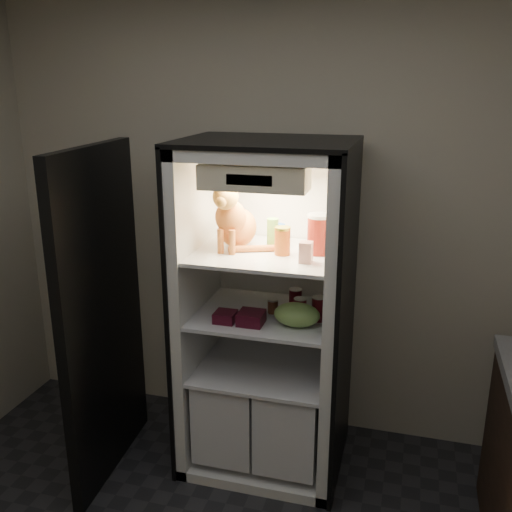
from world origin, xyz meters
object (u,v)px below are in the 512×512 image
(soda_can_a, at_px, (295,300))
(soda_can_c, at_px, (300,309))
(berry_box_left, at_px, (225,317))
(grape_bag, at_px, (297,315))
(condiment_jar, at_px, (273,306))
(mayo_tub, at_px, (277,235))
(parmesan_shaker, at_px, (273,233))
(cream_carton, at_px, (306,252))
(tabby_cat, at_px, (234,221))
(pepper_jar, at_px, (319,234))
(salsa_jar, at_px, (282,241))
(berry_box_right, at_px, (251,318))
(soda_can_b, at_px, (318,309))
(refrigerator, at_px, (267,333))

(soda_can_a, height_order, soda_can_c, soda_can_a)
(soda_can_a, height_order, berry_box_left, soda_can_a)
(grape_bag, bearing_deg, condiment_jar, 140.65)
(mayo_tub, bearing_deg, parmesan_shaker, -100.94)
(cream_carton, bearing_deg, tabby_cat, 160.58)
(pepper_jar, bearing_deg, soda_can_c, -127.33)
(tabby_cat, height_order, cream_carton, tabby_cat)
(mayo_tub, bearing_deg, salsa_jar, -68.20)
(mayo_tub, distance_m, soda_can_a, 0.37)
(pepper_jar, bearing_deg, cream_carton, -101.71)
(cream_carton, xyz_separation_m, berry_box_left, (-0.41, -0.04, -0.38))
(parmesan_shaker, xyz_separation_m, mayo_tub, (0.01, 0.06, -0.02))
(mayo_tub, distance_m, berry_box_right, 0.49)
(mayo_tub, xyz_separation_m, berry_box_left, (-0.20, -0.31, -0.38))
(berry_box_right, bearing_deg, grape_bag, 10.67)
(tabby_cat, relative_size, grape_bag, 1.68)
(tabby_cat, height_order, berry_box_right, tabby_cat)
(soda_can_b, bearing_deg, salsa_jar, -179.54)
(parmesan_shaker, bearing_deg, soda_can_a, -4.03)
(soda_can_a, bearing_deg, soda_can_c, -67.35)
(berry_box_right, bearing_deg, berry_box_left, -175.92)
(pepper_jar, xyz_separation_m, cream_carton, (-0.04, -0.17, -0.05))
(salsa_jar, relative_size, cream_carton, 1.39)
(tabby_cat, xyz_separation_m, parmesan_shaker, (0.20, 0.06, -0.07))
(salsa_jar, relative_size, soda_can_b, 1.11)
(refrigerator, bearing_deg, pepper_jar, -3.91)
(mayo_tub, height_order, condiment_jar, mayo_tub)
(mayo_tub, distance_m, soda_can_c, 0.43)
(soda_can_b, xyz_separation_m, soda_can_c, (-0.09, -0.03, -0.00))
(soda_can_c, relative_size, berry_box_right, 0.95)
(cream_carton, distance_m, soda_can_a, 0.40)
(soda_can_b, distance_m, condiment_jar, 0.26)
(pepper_jar, relative_size, soda_can_a, 1.61)
(soda_can_c, bearing_deg, salsa_jar, 165.75)
(pepper_jar, bearing_deg, salsa_jar, -159.07)
(cream_carton, xyz_separation_m, berry_box_right, (-0.27, -0.03, -0.37))
(soda_can_a, bearing_deg, salsa_jar, -121.26)
(soda_can_b, bearing_deg, pepper_jar, 107.69)
(tabby_cat, height_order, salsa_jar, tabby_cat)
(parmesan_shaker, relative_size, soda_can_c, 1.30)
(condiment_jar, distance_m, grape_bag, 0.21)
(tabby_cat, bearing_deg, cream_carton, -15.80)
(parmesan_shaker, distance_m, soda_can_c, 0.43)
(condiment_jar, bearing_deg, cream_carton, -35.07)
(salsa_jar, distance_m, cream_carton, 0.18)
(pepper_jar, relative_size, grape_bag, 0.87)
(salsa_jar, xyz_separation_m, soda_can_c, (0.11, -0.03, -0.36))
(refrigerator, height_order, soda_can_b, refrigerator)
(parmesan_shaker, xyz_separation_m, berry_box_left, (-0.19, -0.25, -0.40))
(soda_can_c, bearing_deg, parmesan_shaker, 145.03)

